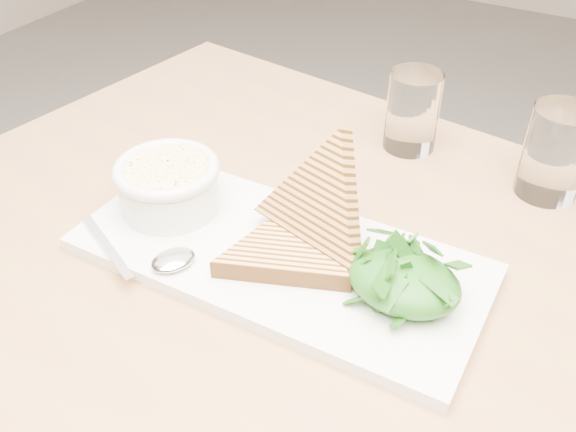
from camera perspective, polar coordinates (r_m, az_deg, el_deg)
The scene contains 14 objects.
table_top at distance 0.69m, azimuth 5.31°, elevation -6.58°, with size 1.10×0.73×0.04m, color #996743.
table_leg_bl at distance 1.34m, azimuth -9.08°, elevation -2.11°, with size 0.06×0.06×0.69m, color #996743.
platter at distance 0.68m, azimuth -0.84°, elevation -3.68°, with size 0.44×0.20×0.02m, color white.
soup_bowl at distance 0.74m, azimuth -10.50°, elevation 2.24°, with size 0.11×0.11×0.04m, color white.
soup at distance 0.73m, azimuth -10.74°, elevation 4.00°, with size 0.10×0.10×0.01m, color #EFDD92.
bowl_rim at distance 0.73m, azimuth -10.76°, elevation 4.13°, with size 0.12×0.12×0.01m, color white.
sandwich_flat at distance 0.66m, azimuth -0.15°, elevation -3.14°, with size 0.16×0.16×0.02m, color #CD8D4B, non-canonical shape.
sandwich_lean at distance 0.66m, azimuth 2.76°, elevation 1.19°, with size 0.16×0.16×0.09m, color #CD8D4B, non-canonical shape.
salad_base at distance 0.62m, azimuth 10.29°, elevation -5.76°, with size 0.11×0.09×0.04m, color #124811.
arugula_pile at distance 0.62m, azimuth 10.35°, elevation -5.37°, with size 0.11×0.10×0.05m, color #276418, non-canonical shape.
spoon_bowl at distance 0.67m, azimuth -10.17°, elevation -3.86°, with size 0.04×0.05×0.01m, color silver.
spoon_handle at distance 0.71m, azimuth -15.80°, elevation -2.58°, with size 0.12×0.01×0.00m, color silver.
glass_near at distance 0.87m, azimuth 11.01°, elevation 9.13°, with size 0.07×0.07×0.11m, color white.
glass_far at distance 0.83m, azimuth 22.66°, elevation 5.23°, with size 0.07×0.07×0.11m, color white.
Camera 1 is at (0.19, -0.49, 1.19)m, focal length 40.00 mm.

